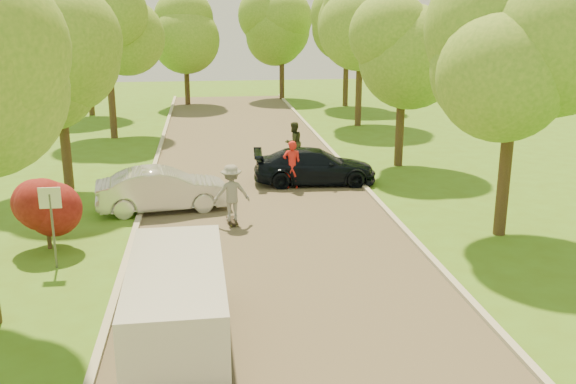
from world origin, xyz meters
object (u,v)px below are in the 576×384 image
person_striped (292,165)px  street_sign (51,211)px  dark_sedan (315,166)px  minivan (177,304)px  longboard (232,221)px  silver_sedan (163,190)px  person_olive (294,142)px  skateboarder (231,193)px

person_striped → street_sign: bearing=53.8°
dark_sedan → person_striped: 1.17m
minivan → longboard: size_ratio=5.04×
silver_sedan → person_striped: size_ratio=2.38×
person_olive → dark_sedan: bearing=63.5°
minivan → person_olive: 16.43m
silver_sedan → skateboarder: skateboarder is taller
street_sign → longboard: size_ratio=2.31×
person_olive → skateboarder: bearing=38.4°
street_sign → skateboarder: (4.70, 3.01, -0.55)m
minivan → dark_sedan: 12.97m
person_striped → silver_sedan: bearing=34.8°
skateboarder → person_striped: bearing=-128.8°
longboard → silver_sedan: bearing=-44.7°
minivan → skateboarder: size_ratio=2.65×
street_sign → longboard: (4.70, 3.01, -1.46)m
longboard → person_olive: (3.10, 8.25, 0.79)m
dark_sedan → person_striped: bearing=126.4°
street_sign → silver_sedan: 5.42m
dark_sedan → longboard: dark_sedan is taller
longboard → person_olive: size_ratio=0.53×
silver_sedan → longboard: (2.20, -1.72, -0.62)m
silver_sedan → person_striped: bearing=-72.8°
minivan → person_olive: bearing=73.3°
skateboarder → person_olive: skateboarder is taller
street_sign → person_olive: street_sign is taller
street_sign → silver_sedan: size_ratio=0.50×
skateboarder → person_striped: size_ratio=0.97×
silver_sedan → person_olive: person_olive is taller
person_striped → person_olive: (0.67, 4.38, -0.03)m
dark_sedan → longboard: size_ratio=4.99×
street_sign → silver_sedan: (2.50, 4.73, -0.85)m
person_striped → person_olive: bearing=-88.9°
street_sign → silver_sedan: bearing=62.1°
longboard → person_olive: 8.85m
dark_sedan → skateboarder: (-3.40, -4.50, 0.33)m
longboard → dark_sedan: bearing=-133.8°
silver_sedan → skateboarder: size_ratio=2.44×
street_sign → person_olive: size_ratio=1.22×
longboard → skateboarder: (0.00, -0.00, 0.91)m
street_sign → person_striped: size_ratio=1.19×
person_olive → silver_sedan: bearing=19.9°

